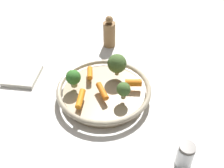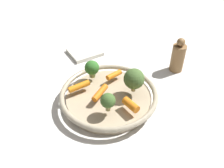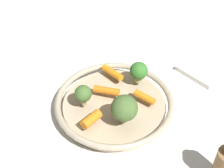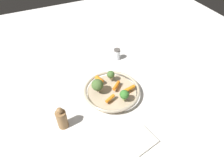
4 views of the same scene
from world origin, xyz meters
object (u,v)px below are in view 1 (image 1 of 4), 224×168
at_px(serving_bowl, 104,92).
at_px(baby_carrot_left, 80,99).
at_px(broccoli_floret_large, 117,64).
at_px(salt_shaker, 185,155).
at_px(baby_carrot_right, 133,83).
at_px(broccoli_floret_small, 124,89).
at_px(pepper_mill, 109,33).
at_px(baby_carrot_center, 102,91).
at_px(dish_towel, 22,76).
at_px(baby_carrot_back, 90,73).
at_px(broccoli_floret_mid, 73,78).

relative_size(serving_bowl, baby_carrot_left, 4.44).
relative_size(broccoli_floret_large, salt_shaker, 1.02).
height_order(baby_carrot_right, salt_shaker, salt_shaker).
distance_m(serving_bowl, broccoli_floret_small, 0.09).
bearing_deg(pepper_mill, baby_carrot_center, 15.92).
bearing_deg(dish_towel, pepper_mill, 143.14).
bearing_deg(baby_carrot_left, pepper_mill, -173.56).
bearing_deg(baby_carrot_right, baby_carrot_center, -50.70).
bearing_deg(broccoli_floret_large, pepper_mill, -154.43).
distance_m(serving_bowl, baby_carrot_center, 0.04).
distance_m(baby_carrot_back, broccoli_floret_small, 0.14).
distance_m(broccoli_floret_mid, pepper_mill, 0.30).
height_order(broccoli_floret_small, salt_shaker, broccoli_floret_small).
bearing_deg(broccoli_floret_small, baby_carrot_center, -87.65).
relative_size(serving_bowl, dish_towel, 2.53).
height_order(baby_carrot_center, broccoli_floret_large, broccoli_floret_large).
bearing_deg(broccoli_floret_mid, pepper_mill, 179.16).
relative_size(baby_carrot_back, pepper_mill, 0.43).
xyz_separation_m(serving_bowl, baby_carrot_back, (-0.04, -0.06, 0.03)).
bearing_deg(baby_carrot_back, baby_carrot_center, 45.31).
distance_m(serving_bowl, broccoli_floret_large, 0.09).
distance_m(baby_carrot_center, broccoli_floret_mid, 0.09).
bearing_deg(broccoli_floret_large, broccoli_floret_small, 28.37).
xyz_separation_m(broccoli_floret_large, broccoli_floret_small, (0.09, 0.05, -0.01)).
xyz_separation_m(broccoli_floret_mid, pepper_mill, (-0.30, 0.00, -0.02)).
height_order(baby_carrot_back, dish_towel, baby_carrot_back).
distance_m(baby_carrot_center, broccoli_floret_large, 0.10).
xyz_separation_m(baby_carrot_left, broccoli_floret_mid, (-0.05, -0.04, 0.02)).
bearing_deg(broccoli_floret_large, dish_towel, -76.81).
distance_m(baby_carrot_right, baby_carrot_left, 0.16).
xyz_separation_m(baby_carrot_back, broccoli_floret_mid, (0.06, -0.02, 0.02)).
distance_m(baby_carrot_back, broccoli_floret_mid, 0.07).
relative_size(broccoli_floret_small, dish_towel, 0.47).
bearing_deg(baby_carrot_center, baby_carrot_right, 129.30).
relative_size(baby_carrot_right, broccoli_floret_large, 0.69).
relative_size(serving_bowl, baby_carrot_back, 5.35).
xyz_separation_m(baby_carrot_right, broccoli_floret_mid, (0.06, -0.17, 0.02)).
relative_size(baby_carrot_right, baby_carrot_center, 0.79).
bearing_deg(broccoli_floret_large, salt_shaker, 47.59).
bearing_deg(broccoli_floret_small, baby_carrot_left, -64.70).
height_order(broccoli_floret_mid, dish_towel, broccoli_floret_mid).
height_order(serving_bowl, salt_shaker, salt_shaker).
bearing_deg(dish_towel, serving_bowl, 90.62).
bearing_deg(serving_bowl, baby_carrot_right, 113.16).
bearing_deg(dish_towel, broccoli_floret_large, 103.19).
bearing_deg(broccoli_floret_large, baby_carrot_left, -22.08).
relative_size(baby_carrot_left, salt_shaker, 0.91).
distance_m(broccoli_floret_small, salt_shaker, 0.24).
relative_size(baby_carrot_center, salt_shaker, 0.89).
relative_size(broccoli_floret_large, broccoli_floret_small, 1.35).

